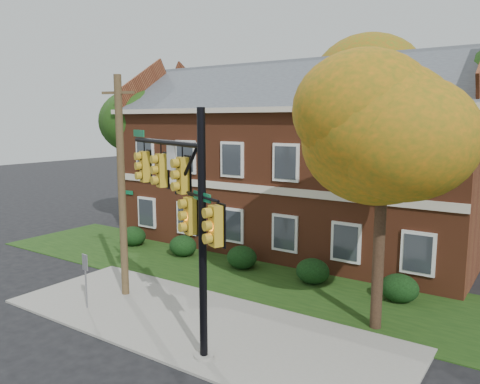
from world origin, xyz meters
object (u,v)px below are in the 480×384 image
Objects in this scene: tree_near_right at (391,119)px; hedge_far_right at (399,288)px; hedge_center at (242,257)px; tree_left_rear at (149,120)px; traffic_signal at (182,201)px; hedge_left at (183,246)px; hedge_far_left at (133,236)px; tree_far_rear at (373,86)px; hedge_right at (313,271)px; utility_pole at (122,187)px; sign_post at (85,272)px; apartment_building at (297,152)px.

hedge_far_right is at bearing 94.52° from tree_near_right.
tree_left_rear reaches higher than hedge_center.
hedge_center is 8.25m from traffic_signal.
hedge_left is 1.00× the size of hedge_center.
hedge_far_left is 12.35m from traffic_signal.
tree_left_rear is 0.77× the size of tree_far_rear.
tree_near_right is 17.12m from tree_far_rear.
hedge_left is (3.50, 0.00, 0.00)m from hedge_far_left.
utility_pole is at bearing -135.67° from hedge_right.
hedge_far_left is at bearing 131.99° from sign_post.
hedge_center is 7.00m from hedge_far_right.
hedge_far_left and hedge_right have the same top height.
sign_post is at bearing -154.52° from traffic_signal.
hedge_center is 0.17× the size of utility_pole.
apartment_building reaches higher than utility_pole.
hedge_far_left is at bearing 168.62° from traffic_signal.
hedge_left is at bearing 165.19° from tree_near_right.
apartment_building is at bearing 143.11° from hedge_far_right.
tree_far_rear is (-2.16, 13.09, 8.32)m from hedge_right.
tree_far_rear is (11.07, 8.96, 2.16)m from tree_left_rear.
hedge_left is 0.17× the size of utility_pole.
tree_near_right is at bearing -37.28° from hedge_right.
hedge_far_right is 0.16× the size of tree_left_rear.
tree_near_right is 1.04× the size of utility_pole.
traffic_signal is (-4.69, -4.03, -2.34)m from tree_near_right.
hedge_far_right is at bearing -66.63° from tree_far_rear.
tree_far_rear is 1.39× the size of utility_pole.
hedge_right is at bearing 106.38° from traffic_signal.
tree_left_rear is at bearing 162.48° from traffic_signal.
apartment_building is 2.19× the size of tree_near_right.
hedge_center is (7.00, 0.00, 0.00)m from hedge_far_left.
traffic_signal is (2.53, -12.12, -0.66)m from apartment_building.
sign_post is at bearing -142.10° from hedge_far_right.
hedge_right is 7.91m from traffic_signal.
hedge_left is at bearing -123.67° from apartment_building.
utility_pole reaches higher than hedge_right.
tree_near_right is at bearing -3.14° from utility_pole.
apartment_building reaches higher than hedge_far_left.
utility_pole is (-4.39, 1.64, -0.13)m from traffic_signal.
tree_far_rear is at bearing 117.80° from traffic_signal.
hedge_left is (-3.50, -5.25, -4.46)m from apartment_building.
hedge_right is at bearing 57.89° from sign_post.
tree_near_right is 1.23× the size of traffic_signal.
hedge_far_right is at bearing 0.00° from hedge_center.
utility_pole is at bearing -176.07° from traffic_signal.
hedge_left is 0.69× the size of sign_post.
apartment_building is at bearing 131.77° from tree_near_right.
hedge_right is at bearing -80.64° from tree_far_rear.
sign_post is at bearing -77.27° from hedge_left.
hedge_right is at bearing -56.33° from apartment_building.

